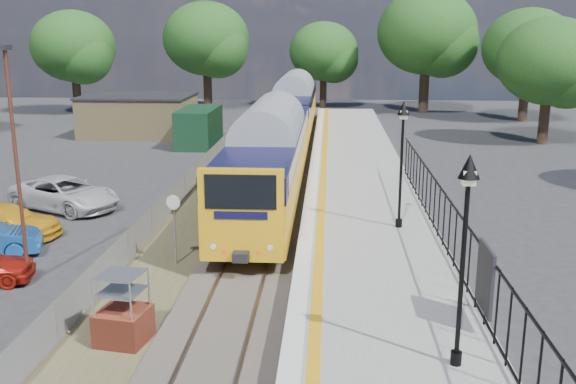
# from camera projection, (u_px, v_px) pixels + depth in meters

# --- Properties ---
(ground) EXTENTS (120.00, 120.00, 0.00)m
(ground) POSITION_uv_depth(u_px,v_px,m) (231.00, 316.00, 18.21)
(ground) COLOR #2D2D30
(ground) RESTS_ON ground
(track_bed) EXTENTS (5.90, 80.00, 0.29)m
(track_bed) POSITION_uv_depth(u_px,v_px,m) (254.00, 217.00, 27.58)
(track_bed) COLOR #473F38
(track_bed) RESTS_ON ground
(platform) EXTENTS (5.00, 70.00, 0.90)m
(platform) POSITION_uv_depth(u_px,v_px,m) (365.00, 222.00, 25.58)
(platform) COLOR gray
(platform) RESTS_ON ground
(platform_edge) EXTENTS (0.90, 70.00, 0.01)m
(platform_edge) POSITION_uv_depth(u_px,v_px,m) (314.00, 210.00, 25.60)
(platform_edge) COLOR silver
(platform_edge) RESTS_ON platform
(victorian_lamp_south) EXTENTS (0.44, 0.44, 4.60)m
(victorian_lamp_south) POSITION_uv_depth(u_px,v_px,m) (466.00, 212.00, 12.95)
(victorian_lamp_south) COLOR black
(victorian_lamp_south) RESTS_ON platform
(victorian_lamp_north) EXTENTS (0.44, 0.44, 4.60)m
(victorian_lamp_north) POSITION_uv_depth(u_px,v_px,m) (403.00, 135.00, 22.64)
(victorian_lamp_north) COLOR black
(victorian_lamp_north) RESTS_ON platform
(palisade_fence) EXTENTS (0.12, 26.00, 2.00)m
(palisade_fence) POSITION_uv_depth(u_px,v_px,m) (454.00, 235.00, 19.52)
(palisade_fence) COLOR black
(palisade_fence) RESTS_ON platform
(wire_fence) EXTENTS (0.06, 52.00, 1.20)m
(wire_fence) POSITION_uv_depth(u_px,v_px,m) (180.00, 191.00, 29.94)
(wire_fence) COLOR #999EA3
(wire_fence) RESTS_ON ground
(outbuilding) EXTENTS (10.80, 10.10, 3.12)m
(outbuilding) POSITION_uv_depth(u_px,v_px,m) (150.00, 117.00, 48.73)
(outbuilding) COLOR tan
(outbuilding) RESTS_ON ground
(tree_line) EXTENTS (56.80, 43.80, 11.88)m
(tree_line) POSITION_uv_depth(u_px,v_px,m) (316.00, 46.00, 57.17)
(tree_line) COLOR #332319
(tree_line) RESTS_ON ground
(train) EXTENTS (2.82, 40.83, 3.51)m
(train) POSITION_uv_depth(u_px,v_px,m) (286.00, 123.00, 39.78)
(train) COLOR gold
(train) RESTS_ON ground
(brick_plinth) EXTENTS (1.39, 1.39, 1.95)m
(brick_plinth) POSITION_uv_depth(u_px,v_px,m) (123.00, 310.00, 16.39)
(brick_plinth) COLOR #963B26
(brick_plinth) RESTS_ON ground
(speed_sign) EXTENTS (0.50, 0.15, 2.52)m
(speed_sign) POSITION_uv_depth(u_px,v_px,m) (174.00, 219.00, 21.73)
(speed_sign) COLOR #999EA3
(speed_sign) RESTS_ON ground
(carpark_lamp) EXTENTS (0.25, 0.50, 7.47)m
(carpark_lamp) POSITION_uv_depth(u_px,v_px,m) (16.00, 153.00, 19.64)
(carpark_lamp) COLOR #54281C
(carpark_lamp) RESTS_ON ground
(car_yellow) EXTENTS (4.55, 2.08, 1.29)m
(car_yellow) POSITION_uv_depth(u_px,v_px,m) (4.00, 221.00, 25.06)
(car_yellow) COLOR gold
(car_yellow) RESTS_ON ground
(car_white) EXTENTS (5.81, 4.43, 1.47)m
(car_white) POSITION_uv_depth(u_px,v_px,m) (65.00, 194.00, 28.95)
(car_white) COLOR silver
(car_white) RESTS_ON ground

